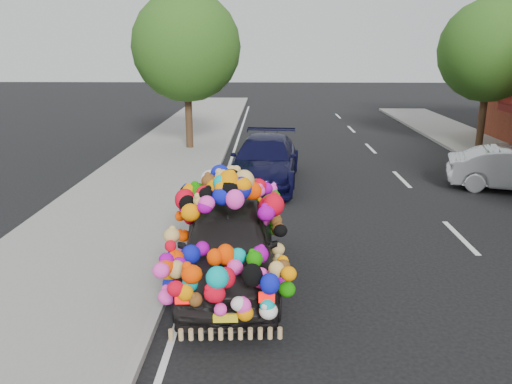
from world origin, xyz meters
TOP-DOWN VIEW (x-y plane):
  - ground at (0.00, 0.00)m, footprint 100.00×100.00m
  - sidewalk at (-4.30, 0.00)m, footprint 4.00×60.00m
  - kerb at (-2.35, 0.00)m, footprint 0.15×60.00m
  - lane_markings at (3.60, 0.00)m, footprint 6.00×50.00m
  - tree_near_sidewalk at (-3.80, 9.50)m, footprint 4.20×4.20m
  - tree_far_b at (8.00, 10.00)m, footprint 4.00×4.00m
  - plush_art_car at (-1.32, -2.26)m, footprint 2.24×4.41m
  - navy_sedan at (-0.73, 4.50)m, footprint 2.38×4.97m

SIDE VIEW (x-z plane):
  - ground at x=0.00m, z-range 0.00..0.00m
  - lane_markings at x=3.60m, z-range 0.00..0.01m
  - sidewalk at x=-4.30m, z-range 0.00..0.12m
  - kerb at x=-2.35m, z-range 0.00..0.13m
  - navy_sedan at x=-0.73m, z-range 0.00..1.40m
  - plush_art_car at x=-1.32m, z-range 0.02..2.07m
  - tree_far_b at x=8.00m, z-range 0.94..6.84m
  - tree_near_sidewalk at x=-3.80m, z-range 0.96..7.09m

